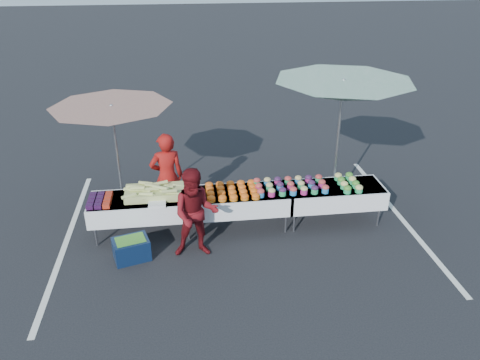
{
  "coord_description": "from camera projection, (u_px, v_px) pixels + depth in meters",
  "views": [
    {
      "loc": [
        -0.97,
        -7.55,
        4.79
      ],
      "look_at": [
        0.0,
        0.0,
        1.0
      ],
      "focal_mm": 35.0,
      "sensor_mm": 36.0,
      "label": 1
    }
  ],
  "objects": [
    {
      "name": "stripe_right",
      "position": [
        399.0,
        216.0,
        9.31
      ],
      "size": [
        0.1,
        5.0,
        0.0
      ],
      "primitive_type": "cube",
      "color": "silver",
      "rests_on": "ground"
    },
    {
      "name": "storage_bin",
      "position": [
        131.0,
        249.0,
        7.95
      ],
      "size": [
        0.68,
        0.57,
        0.39
      ],
      "rotation": [
        0.0,
        0.0,
        0.28
      ],
      "color": "#0B1A37",
      "rests_on": "ground"
    },
    {
      "name": "bean_baskets",
      "position": [
        348.0,
        182.0,
        8.81
      ],
      "size": [
        0.36,
        0.68,
        0.15
      ],
      "color": "#279C59",
      "rests_on": "table_right"
    },
    {
      "name": "umbrella_left",
      "position": [
        112.0,
        116.0,
        8.48
      ],
      "size": [
        2.38,
        2.38,
        2.27
      ],
      "rotation": [
        0.0,
        0.0,
        0.07
      ],
      "color": "black",
      "rests_on": "ground"
    },
    {
      "name": "umbrella_right",
      "position": [
        343.0,
        92.0,
        8.62
      ],
      "size": [
        2.83,
        2.83,
        2.66
      ],
      "rotation": [
        0.0,
        0.0,
        0.09
      ],
      "color": "black",
      "rests_on": "ground"
    },
    {
      "name": "carrot_bowls",
      "position": [
        232.0,
        190.0,
        8.56
      ],
      "size": [
        0.95,
        0.69,
        0.11
      ],
      "color": "#CC6916",
      "rests_on": "table_center"
    },
    {
      "name": "stripe_left",
      "position": [
        67.0,
        238.0,
        8.58
      ],
      "size": [
        0.1,
        5.0,
        0.0
      ],
      "primitive_type": "cube",
      "color": "silver",
      "rests_on": "ground"
    },
    {
      "name": "berry_punnets",
      "position": [
        100.0,
        200.0,
        8.25
      ],
      "size": [
        0.4,
        0.54,
        0.08
      ],
      "color": "black",
      "rests_on": "table_left"
    },
    {
      "name": "customer",
      "position": [
        196.0,
        214.0,
        7.81
      ],
      "size": [
        0.81,
        0.65,
        1.61
      ],
      "primitive_type": "imported",
      "rotation": [
        0.0,
        0.0,
        -0.05
      ],
      "color": "#600E13",
      "rests_on": "ground"
    },
    {
      "name": "plastic_bags",
      "position": [
        157.0,
        204.0,
        8.16
      ],
      "size": [
        0.3,
        0.25,
        0.05
      ],
      "primitive_type": "cube",
      "color": "white",
      "rests_on": "table_left"
    },
    {
      "name": "potato_cups",
      "position": [
        291.0,
        185.0,
        8.68
      ],
      "size": [
        1.34,
        0.58,
        0.16
      ],
      "color": "#2776B8",
      "rests_on": "table_right"
    },
    {
      "name": "table_center",
      "position": [
        240.0,
        200.0,
        8.69
      ],
      "size": [
        1.86,
        0.81,
        0.75
      ],
      "color": "white",
      "rests_on": "ground"
    },
    {
      "name": "table_right",
      "position": [
        334.0,
        194.0,
        8.89
      ],
      "size": [
        1.86,
        0.81,
        0.75
      ],
      "color": "white",
      "rests_on": "ground"
    },
    {
      "name": "vendor",
      "position": [
        167.0,
        177.0,
        8.89
      ],
      "size": [
        0.71,
        0.53,
        1.76
      ],
      "primitive_type": "imported",
      "rotation": [
        0.0,
        0.0,
        3.33
      ],
      "color": "maroon",
      "rests_on": "ground"
    },
    {
      "name": "ground",
      "position": [
        240.0,
        227.0,
        8.95
      ],
      "size": [
        80.0,
        80.0,
        0.0
      ],
      "primitive_type": "plane",
      "color": "black"
    },
    {
      "name": "table_left",
      "position": [
        142.0,
        206.0,
        8.48
      ],
      "size": [
        1.86,
        0.81,
        0.75
      ],
      "color": "white",
      "rests_on": "ground"
    },
    {
      "name": "corn_pile",
      "position": [
        154.0,
        192.0,
        8.43
      ],
      "size": [
        1.16,
        0.57,
        0.26
      ],
      "color": "#B2B85E",
      "rests_on": "table_left"
    }
  ]
}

